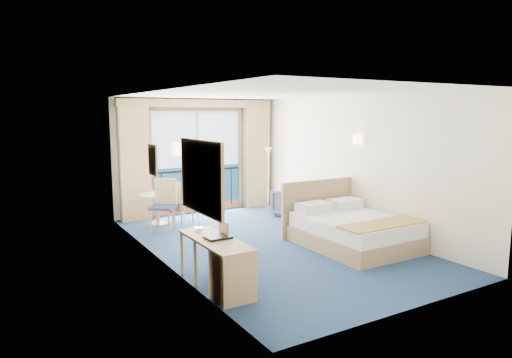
% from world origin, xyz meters
% --- Properties ---
extents(floor, '(6.50, 6.50, 0.00)m').
position_xyz_m(floor, '(0.00, 0.00, 0.00)').
color(floor, navy).
rests_on(floor, ground).
extents(room_walls, '(4.04, 6.54, 2.72)m').
position_xyz_m(room_walls, '(0.00, 0.00, 1.78)').
color(room_walls, white).
rests_on(room_walls, ground).
extents(balcony_door, '(2.36, 0.03, 2.52)m').
position_xyz_m(balcony_door, '(-0.01, 3.22, 1.14)').
color(balcony_door, navy).
rests_on(balcony_door, room_walls).
extents(curtain_left, '(0.65, 0.22, 2.55)m').
position_xyz_m(curtain_left, '(-1.55, 3.07, 1.28)').
color(curtain_left, tan).
rests_on(curtain_left, room_walls).
extents(curtain_right, '(0.65, 0.22, 2.55)m').
position_xyz_m(curtain_right, '(1.55, 3.07, 1.28)').
color(curtain_right, tan).
rests_on(curtain_right, room_walls).
extents(pelmet, '(3.80, 0.25, 0.18)m').
position_xyz_m(pelmet, '(0.00, 3.10, 2.58)').
color(pelmet, tan).
rests_on(pelmet, room_walls).
extents(mirror, '(0.05, 1.25, 0.95)m').
position_xyz_m(mirror, '(-1.97, -1.50, 1.55)').
color(mirror, tan).
rests_on(mirror, room_walls).
extents(wall_print, '(0.04, 0.42, 0.52)m').
position_xyz_m(wall_print, '(-1.97, 0.45, 1.60)').
color(wall_print, tan).
rests_on(wall_print, room_walls).
extents(sconce_left, '(0.18, 0.18, 0.18)m').
position_xyz_m(sconce_left, '(-1.94, -0.60, 1.85)').
color(sconce_left, '#FCE5B1').
rests_on(sconce_left, room_walls).
extents(sconce_right, '(0.18, 0.18, 0.18)m').
position_xyz_m(sconce_right, '(1.94, -0.15, 1.85)').
color(sconce_right, '#FCE5B1').
rests_on(sconce_right, room_walls).
extents(bed, '(1.72, 2.04, 1.08)m').
position_xyz_m(bed, '(1.19, -0.87, 0.30)').
color(bed, tan).
rests_on(bed, ground).
extents(nightstand, '(0.40, 0.38, 0.53)m').
position_xyz_m(nightstand, '(1.78, 0.33, 0.26)').
color(nightstand, tan).
rests_on(nightstand, ground).
extents(phone, '(0.19, 0.15, 0.08)m').
position_xyz_m(phone, '(1.75, 0.33, 0.57)').
color(phone, beige).
rests_on(phone, nightstand).
extents(armchair, '(0.94, 0.95, 0.63)m').
position_xyz_m(armchair, '(1.65, 1.72, 0.32)').
color(armchair, '#444752').
rests_on(armchair, ground).
extents(floor_lamp, '(0.21, 0.21, 1.53)m').
position_xyz_m(floor_lamp, '(1.67, 2.70, 1.16)').
color(floor_lamp, silver).
rests_on(floor_lamp, ground).
extents(desk, '(0.50, 1.45, 0.68)m').
position_xyz_m(desk, '(-1.74, -1.79, 0.38)').
color(desk, tan).
rests_on(desk, ground).
extents(desk_chair, '(0.44, 0.43, 0.87)m').
position_xyz_m(desk_chair, '(-1.42, -1.23, 0.49)').
color(desk_chair, '#20284B').
rests_on(desk_chair, ground).
extents(folder, '(0.34, 0.25, 0.03)m').
position_xyz_m(folder, '(-1.70, -1.39, 0.69)').
color(folder, black).
rests_on(folder, desk).
extents(desk_lamp, '(0.13, 0.13, 0.50)m').
position_xyz_m(desk_lamp, '(-1.75, -0.87, 1.05)').
color(desk_lamp, silver).
rests_on(desk_lamp, desk).
extents(round_table, '(0.73, 0.73, 0.66)m').
position_xyz_m(round_table, '(-1.26, 2.45, 0.50)').
color(round_table, tan).
rests_on(round_table, ground).
extents(table_chair_a, '(0.49, 0.48, 0.90)m').
position_xyz_m(table_chair_a, '(-0.80, 2.38, 0.51)').
color(table_chair_a, '#20284B').
rests_on(table_chair_a, ground).
extents(table_chair_b, '(0.64, 0.64, 1.05)m').
position_xyz_m(table_chair_b, '(-1.33, 1.86, 0.59)').
color(table_chair_b, '#20284B').
rests_on(table_chair_b, ground).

